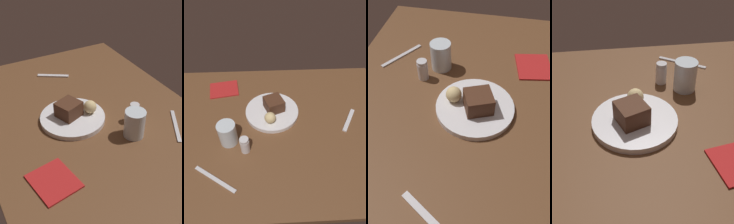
{
  "view_description": "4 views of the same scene",
  "coord_description": "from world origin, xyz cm",
  "views": [
    {
      "loc": [
        83.99,
        -44.67,
        74.72
      ],
      "look_at": [
        4.12,
        -1.27,
        8.26
      ],
      "focal_mm": 48.0,
      "sensor_mm": 36.0,
      "label": 1
    },
    {
      "loc": [
        0.71,
        60.18,
        73.92
      ],
      "look_at": [
        -2.33,
        -2.67,
        7.71
      ],
      "focal_mm": 32.15,
      "sensor_mm": 36.0,
      "label": 2
    },
    {
      "loc": [
        -56.21,
        -12.31,
        65.98
      ],
      "look_at": [
        -5.0,
        -2.15,
        5.17
      ],
      "focal_mm": 41.18,
      "sensor_mm": 36.0,
      "label": 3
    },
    {
      "loc": [
        -7.41,
        -70.91,
        60.22
      ],
      "look_at": [
        1.68,
        -4.33,
        5.19
      ],
      "focal_mm": 46.64,
      "sensor_mm": 36.0,
      "label": 4
    }
  ],
  "objects": [
    {
      "name": "dining_table",
      "position": [
        0.0,
        0.0,
        1.5
      ],
      "size": [
        120.0,
        84.0,
        3.0
      ],
      "primitive_type": "cube",
      "color": "brown",
      "rests_on": "ground"
    },
    {
      "name": "dessert_plate",
      "position": [
        -1.06,
        -6.61,
        3.97
      ],
      "size": [
        25.24,
        25.24,
        1.94
      ],
      "primitive_type": "cylinder",
      "color": "silver",
      "rests_on": "dining_table"
    },
    {
      "name": "chocolate_cake_slice",
      "position": [
        -2.02,
        -7.67,
        7.94
      ],
      "size": [
        10.52,
        10.7,
        6.01
      ],
      "primitive_type": "cube",
      "rotation": [
        0.0,
        0.0,
        0.38
      ],
      "color": "#472819",
      "rests_on": "dessert_plate"
    },
    {
      "name": "bread_roll",
      "position": [
        -0.02,
        0.53,
        7.5
      ],
      "size": [
        5.13,
        5.13,
        5.13
      ],
      "primitive_type": "sphere",
      "color": "#DBC184",
      "rests_on": "dessert_plate"
    },
    {
      "name": "salt_shaker",
      "position": [
        10.56,
        14.04,
        6.77
      ],
      "size": [
        3.81,
        3.81,
        7.65
      ],
      "color": "silver",
      "rests_on": "dining_table"
    },
    {
      "name": "water_glass",
      "position": [
        17.74,
        9.06,
        8.23
      ],
      "size": [
        7.56,
        7.56,
        10.47
      ],
      "primitive_type": "cylinder",
      "color": "silver",
      "rests_on": "dining_table"
    },
    {
      "name": "dessert_spoon",
      "position": [
        -36.77,
        0.37,
        3.35
      ],
      "size": [
        9.4,
        13.72,
        0.7
      ],
      "primitive_type": "cube",
      "rotation": [
        0.0,
        0.0,
        1.02
      ],
      "color": "silver",
      "rests_on": "dining_table"
    },
    {
      "name": "butter_knife",
      "position": [
        21.26,
        26.21,
        3.25
      ],
      "size": [
        16.73,
        11.47,
        0.5
      ],
      "primitive_type": "cube",
      "rotation": [
        0.0,
        0.0,
        2.57
      ],
      "color": "silver",
      "rests_on": "dining_table"
    },
    {
      "name": "folded_napkin",
      "position": [
        24.36,
        -25.3,
        3.3
      ],
      "size": [
        16.83,
        15.07,
        0.6
      ],
      "primitive_type": "cube",
      "rotation": [
        0.0,
        0.0,
        0.17
      ],
      "color": "#B21E1E",
      "rests_on": "dining_table"
    }
  ]
}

